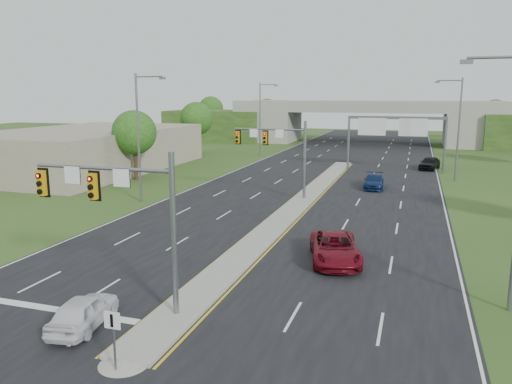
{
  "coord_description": "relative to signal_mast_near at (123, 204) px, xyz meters",
  "views": [
    {
      "loc": [
        9.22,
        -17.7,
        9.22
      ],
      "look_at": [
        -0.51,
        12.61,
        3.0
      ],
      "focal_mm": 35.0,
      "sensor_mm": 36.0,
      "label": 1
    }
  ],
  "objects": [
    {
      "name": "ground",
      "position": [
        2.26,
        0.07,
        -4.73
      ],
      "size": [
        240.0,
        240.0,
        0.0
      ],
      "primitive_type": "plane",
      "color": "#284518",
      "rests_on": "ground"
    },
    {
      "name": "road",
      "position": [
        2.26,
        35.07,
        -4.72
      ],
      "size": [
        24.0,
        160.0,
        0.02
      ],
      "primitive_type": "cube",
      "color": "black",
      "rests_on": "ground"
    },
    {
      "name": "median",
      "position": [
        2.26,
        23.07,
        -4.63
      ],
      "size": [
        2.0,
        54.0,
        0.16
      ],
      "primitive_type": "cube",
      "color": "gray",
      "rests_on": "road"
    },
    {
      "name": "median_nose",
      "position": [
        2.26,
        -3.93,
        -4.63
      ],
      "size": [
        2.0,
        2.0,
        0.16
      ],
      "primitive_type": "cone",
      "color": "gray",
      "rests_on": "road"
    },
    {
      "name": "lane_markings",
      "position": [
        1.66,
        28.99,
        -4.7
      ],
      "size": [
        23.72,
        160.0,
        0.01
      ],
      "color": "gold",
      "rests_on": "road"
    },
    {
      "name": "signal_mast_near",
      "position": [
        0.0,
        0.0,
        0.0
      ],
      "size": [
        6.62,
        0.6,
        7.0
      ],
      "color": "slate",
      "rests_on": "ground"
    },
    {
      "name": "signal_mast_far",
      "position": [
        0.0,
        25.0,
        0.0
      ],
      "size": [
        6.62,
        0.6,
        7.0
      ],
      "color": "slate",
      "rests_on": "ground"
    },
    {
      "name": "keep_right_sign",
      "position": [
        2.26,
        -4.45,
        -3.21
      ],
      "size": [
        0.6,
        0.13,
        2.2
      ],
      "color": "slate",
      "rests_on": "ground"
    },
    {
      "name": "sign_gantry",
      "position": [
        8.95,
        44.99,
        0.51
      ],
      "size": [
        11.58,
        0.44,
        6.67
      ],
      "color": "slate",
      "rests_on": "ground"
    },
    {
      "name": "overpass",
      "position": [
        2.26,
        80.07,
        -1.17
      ],
      "size": [
        80.0,
        14.0,
        8.1
      ],
      "color": "gray",
      "rests_on": "ground"
    },
    {
      "name": "lightpole_l_mid",
      "position": [
        -11.03,
        20.07,
        1.38
      ],
      "size": [
        2.85,
        0.25,
        11.0
      ],
      "color": "slate",
      "rests_on": "ground"
    },
    {
      "name": "lightpole_l_far",
      "position": [
        -11.03,
        55.07,
        1.38
      ],
      "size": [
        2.85,
        0.25,
        11.0
      ],
      "color": "slate",
      "rests_on": "ground"
    },
    {
      "name": "lightpole_r_far",
      "position": [
        15.56,
        40.07,
        1.38
      ],
      "size": [
        2.85,
        0.25,
        11.0
      ],
      "color": "slate",
      "rests_on": "ground"
    },
    {
      "name": "tree_l_near",
      "position": [
        -17.74,
        30.07,
        0.45
      ],
      "size": [
        4.8,
        4.8,
        7.6
      ],
      "color": "#382316",
      "rests_on": "ground"
    },
    {
      "name": "tree_l_mid",
      "position": [
        -21.74,
        55.07,
        0.78
      ],
      "size": [
        5.2,
        5.2,
        8.12
      ],
      "color": "#382316",
      "rests_on": "ground"
    },
    {
      "name": "tree_back_a",
      "position": [
        -35.74,
        94.07,
        1.11
      ],
      "size": [
        6.0,
        6.0,
        8.85
      ],
      "color": "#382316",
      "rests_on": "ground"
    },
    {
      "name": "tree_back_b",
      "position": [
        -21.74,
        94.07,
        0.78
      ],
      "size": [
        5.6,
        5.6,
        8.32
      ],
      "color": "#382316",
      "rests_on": "ground"
    },
    {
      "name": "tree_back_c",
      "position": [
        26.26,
        94.07,
        0.78
      ],
      "size": [
        5.6,
        5.6,
        8.32
      ],
      "color": "#382316",
      "rests_on": "ground"
    },
    {
      "name": "commercial_building",
      "position": [
        -27.74,
        35.07,
        -2.23
      ],
      "size": [
        18.0,
        30.0,
        5.0
      ],
      "primitive_type": "cube",
      "color": "gray",
      "rests_on": "ground"
    },
    {
      "name": "car_white",
      "position": [
        -0.84,
        -1.93,
        -4.04
      ],
      "size": [
        2.17,
        4.12,
        1.34
      ],
      "primitive_type": "imported",
      "rotation": [
        0.0,
        0.0,
        3.3
      ],
      "color": "silver",
      "rests_on": "road"
    },
    {
      "name": "car_far_a",
      "position": [
        7.52,
        9.18,
        -3.93
      ],
      "size": [
        3.87,
        6.05,
        1.55
      ],
      "primitive_type": "imported",
      "rotation": [
        0.0,
        0.0,
        0.25
      ],
      "color": "maroon",
      "rests_on": "road"
    },
    {
      "name": "car_far_b",
      "position": [
        7.71,
        32.73,
        -4.02
      ],
      "size": [
        2.15,
        4.8,
        1.37
      ],
      "primitive_type": "imported",
      "rotation": [
        0.0,
        0.0,
        0.05
      ],
      "color": "#0B1F47",
      "rests_on": "road"
    },
    {
      "name": "car_far_c",
      "position": [
        13.26,
        48.01,
        -3.9
      ],
      "size": [
        3.02,
        5.04,
        1.61
      ],
      "primitive_type": "imported",
      "rotation": [
        0.0,
        0.0,
        -0.25
      ],
      "color": "black",
      "rests_on": "road"
    }
  ]
}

